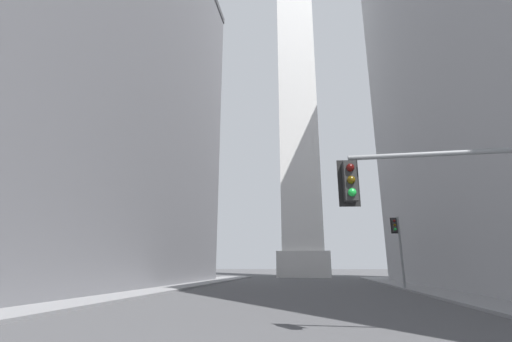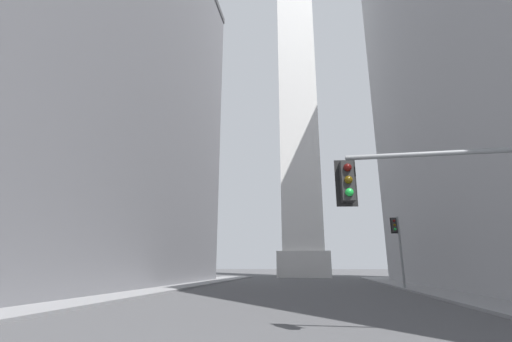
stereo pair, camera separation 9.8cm
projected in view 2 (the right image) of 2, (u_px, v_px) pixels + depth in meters
The scene contains 6 objects.
sidewalk_left at pixel (117, 294), 22.01m from camera, with size 5.00×71.06×0.15m, color gray.
sidewalk_right at pixel (488, 299), 18.55m from camera, with size 5.00×71.06×0.15m, color gray.
building_left at pixel (47, 67), 32.91m from camera, with size 23.70×40.63×40.63m.
obelisk at pixel (298, 99), 64.91m from camera, with size 8.44×8.44×66.70m.
traffic_light_near_right at pixel (486, 190), 8.67m from camera, with size 5.99×0.52×4.82m.
traffic_light_mid_right at pixel (398, 241), 28.07m from camera, with size 0.76×0.52×5.78m.
Camera 2 is at (1.72, -0.22, 1.84)m, focal length 24.00 mm.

